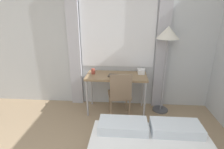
% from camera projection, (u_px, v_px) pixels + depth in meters
% --- Properties ---
extents(wall_back_with_window, '(5.33, 0.13, 2.70)m').
position_uv_depth(wall_back_with_window, '(106.00, 41.00, 3.48)').
color(wall_back_with_window, silver).
rests_on(wall_back_with_window, ground_plane).
extents(desk, '(1.16, 0.54, 0.77)m').
position_uv_depth(desk, '(116.00, 79.00, 3.36)').
color(desk, '#937551').
rests_on(desk, ground_plane).
extents(desk_chair, '(0.46, 0.46, 0.91)m').
position_uv_depth(desk_chair, '(120.00, 93.00, 3.18)').
color(desk_chair, '#8C7259').
rests_on(desk_chair, ground_plane).
extents(standing_lamp, '(0.41, 0.41, 1.68)m').
position_uv_depth(standing_lamp, '(167.00, 39.00, 3.11)').
color(standing_lamp, '#4C4C51').
rests_on(standing_lamp, ground_plane).
extents(telephone, '(0.15, 0.19, 0.10)m').
position_uv_depth(telephone, '(141.00, 71.00, 3.41)').
color(telephone, white).
rests_on(telephone, desk).
extents(book, '(0.26, 0.18, 0.02)m').
position_uv_depth(book, '(115.00, 76.00, 3.26)').
color(book, '#4C4238').
rests_on(book, desk).
extents(mug, '(0.07, 0.07, 0.10)m').
position_uv_depth(mug, '(93.00, 71.00, 3.39)').
color(mug, '#993F33').
rests_on(mug, desk).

